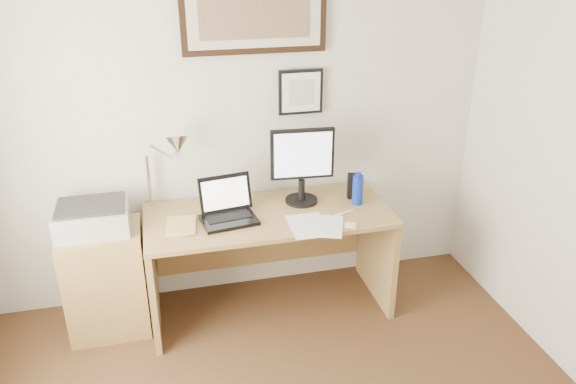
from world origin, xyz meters
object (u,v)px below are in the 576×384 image
object	(u,v)px
side_cabinet	(107,280)
water_bottle	(358,190)
desk	(267,238)
lcd_monitor	(302,162)
laptop	(228,210)
printer	(92,217)
book	(166,227)

from	to	relation	value
side_cabinet	water_bottle	bearing A→B (deg)	-1.78
side_cabinet	desk	world-z (taller)	desk
water_bottle	lcd_monitor	world-z (taller)	lcd_monitor
side_cabinet	laptop	bearing A→B (deg)	-4.37
lcd_monitor	printer	world-z (taller)	lcd_monitor
water_bottle	side_cabinet	bearing A→B (deg)	178.22
side_cabinet	desk	bearing A→B (deg)	1.89
lcd_monitor	printer	size ratio (longest dim) A/B	1.18
desk	printer	distance (m)	1.14
lcd_monitor	side_cabinet	bearing A→B (deg)	-177.39
side_cabinet	lcd_monitor	bearing A→B (deg)	2.61
book	laptop	distance (m)	0.40
desk	side_cabinet	bearing A→B (deg)	-178.11
water_bottle	printer	size ratio (longest dim) A/B	0.47
water_bottle	book	xyz separation A→B (m)	(-1.27, -0.05, -0.09)
water_bottle	book	world-z (taller)	water_bottle
printer	desk	bearing A→B (deg)	0.93
side_cabinet	book	bearing A→B (deg)	-13.78
water_bottle	desk	world-z (taller)	water_bottle
desk	printer	bearing A→B (deg)	-179.07
side_cabinet	book	distance (m)	0.58
side_cabinet	book	world-z (taller)	book
side_cabinet	printer	xyz separation A→B (m)	(-0.03, 0.02, 0.45)
side_cabinet	printer	size ratio (longest dim) A/B	1.66
printer	lcd_monitor	bearing A→B (deg)	1.81
side_cabinet	water_bottle	distance (m)	1.75
desk	lcd_monitor	world-z (taller)	lcd_monitor
book	printer	world-z (taller)	printer
desk	lcd_monitor	bearing A→B (deg)	5.63
lcd_monitor	printer	distance (m)	1.37
water_bottle	laptop	xyz separation A→B (m)	(-0.88, -0.01, -0.04)
water_bottle	lcd_monitor	bearing A→B (deg)	162.52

